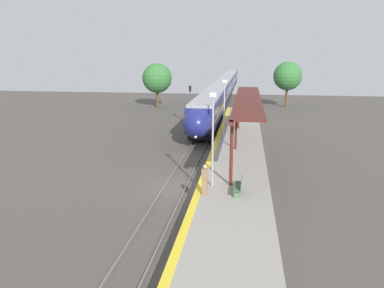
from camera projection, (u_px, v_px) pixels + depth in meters
ground_plane at (175, 188)px, 24.84m from camera, size 120.00×120.00×0.00m
rail_left at (165, 186)px, 24.93m from camera, size 0.08×90.00×0.15m
rail_right at (186, 187)px, 24.72m from camera, size 0.08×90.00×0.15m
train at (225, 87)px, 74.85m from camera, size 2.86×86.07×3.88m
platform_right at (234, 184)px, 24.18m from camera, size 4.32×64.00×1.01m
platform_bench at (239, 186)px, 20.97m from camera, size 0.44×1.77×0.89m
person_waiting at (205, 179)px, 20.74m from camera, size 0.36×0.23×1.74m
railway_signal at (190, 101)px, 46.65m from camera, size 0.28×0.28×4.82m
lamppost_near at (213, 134)px, 21.64m from camera, size 0.36×0.20×5.54m
lamppost_mid at (224, 108)px, 31.87m from camera, size 0.36×0.20×5.54m
station_canopy at (244, 101)px, 30.02m from camera, size 2.02×20.81×4.23m
background_tree_left at (157, 78)px, 60.97m from camera, size 4.79×4.79×7.19m
background_tree_right at (288, 76)px, 61.15m from camera, size 4.64×4.64×7.44m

